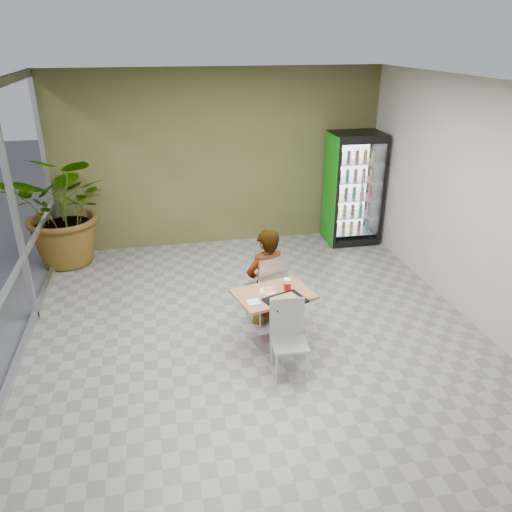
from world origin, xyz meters
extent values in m
plane|color=gray|center=(0.00, 0.00, 0.00)|extent=(7.00, 7.00, 0.00)
cube|color=#A37146|center=(0.15, -0.14, 0.73)|extent=(1.07, 0.86, 0.04)
cylinder|color=#B8BABD|center=(0.15, -0.14, 0.36)|extent=(0.09, 0.09, 0.71)
cube|color=#B8BABD|center=(0.15, -0.14, 0.02)|extent=(0.55, 0.48, 0.04)
cube|color=#B8BABD|center=(0.19, 0.52, 0.48)|extent=(0.57, 0.57, 0.03)
cube|color=#B8BABD|center=(0.26, 0.32, 0.75)|extent=(0.43, 0.17, 0.53)
cylinder|color=#B8BABD|center=(0.31, 0.77, 0.24)|extent=(0.03, 0.03, 0.48)
cylinder|color=#B8BABD|center=(-0.05, 0.64, 0.24)|extent=(0.03, 0.03, 0.48)
cylinder|color=#B8BABD|center=(0.43, 0.40, 0.24)|extent=(0.03, 0.03, 0.48)
cylinder|color=#B8BABD|center=(0.07, 0.28, 0.24)|extent=(0.03, 0.03, 0.48)
cube|color=#B8BABD|center=(0.18, -0.80, 0.43)|extent=(0.44, 0.44, 0.03)
cube|color=#B8BABD|center=(0.20, -0.61, 0.68)|extent=(0.41, 0.06, 0.48)
cylinder|color=#B8BABD|center=(0.00, -0.96, 0.22)|extent=(0.02, 0.02, 0.43)
cylinder|color=#B8BABD|center=(0.34, -0.99, 0.22)|extent=(0.02, 0.02, 0.43)
cylinder|color=#B8BABD|center=(0.02, -0.61, 0.22)|extent=(0.02, 0.02, 0.43)
cylinder|color=#B8BABD|center=(0.37, -0.64, 0.22)|extent=(0.02, 0.02, 0.43)
imported|color=black|center=(0.19, 0.47, 0.53)|extent=(0.71, 0.57, 1.66)
cylinder|color=white|center=(0.09, -0.09, 0.76)|extent=(0.21, 0.21, 0.01)
cylinder|color=white|center=(0.33, -0.13, 0.83)|extent=(0.09, 0.09, 0.16)
cylinder|color=red|center=(0.33, -0.13, 0.82)|extent=(0.09, 0.09, 0.09)
cylinder|color=white|center=(0.33, -0.13, 0.91)|extent=(0.09, 0.09, 0.01)
cube|color=white|center=(-0.15, -0.35, 0.76)|extent=(0.15, 0.15, 0.02)
cube|color=black|center=(0.24, -0.38, 0.76)|extent=(0.56, 0.48, 0.03)
cube|color=black|center=(2.45, 3.04, 1.04)|extent=(0.95, 0.74, 2.08)
cube|color=#179A17|center=(1.98, 3.04, 1.04)|extent=(0.02, 0.71, 2.04)
cube|color=silver|center=(2.45, 2.69, 1.06)|extent=(0.75, 0.02, 1.67)
imported|color=#2B6D31|center=(-2.70, 3.06, 0.99)|extent=(2.14, 1.98, 1.99)
camera|label=1|loc=(-1.17, -5.46, 3.69)|focal=35.00mm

